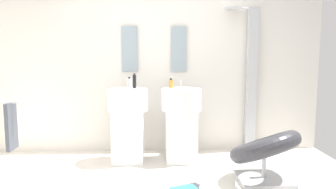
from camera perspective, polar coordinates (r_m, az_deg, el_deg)
The scene contains 12 objects.
rear_partition at distance 4.70m, azimuth -2.42°, elevation 5.87°, with size 4.80×0.10×2.60m, color silver.
pedestal_sink_left at distance 4.25m, azimuth -7.06°, elevation -4.69°, with size 0.52×0.52×1.06m.
pedestal_sink_right at distance 4.26m, azimuth 2.34°, elevation -4.63°, with size 0.52×0.52×1.06m.
vanity_mirror_left at distance 4.64m, azimuth -6.77°, elevation 7.93°, with size 0.22×0.03×0.63m, color #8C9EA8.
vanity_mirror_right at distance 4.64m, azimuth 1.90°, elevation 7.98°, with size 0.22×0.03×0.63m, color #8C9EA8.
shower_column at distance 4.79m, azimuth 14.28°, elevation 3.05°, with size 0.49×0.24×2.05m.
lounge_chair at distance 3.72m, azimuth 16.59°, elevation -9.56°, with size 1.10×1.10×0.65m.
towel_rack at distance 3.80m, azimuth -26.20°, elevation -5.34°, with size 0.37×0.22×0.95m.
magazine_charcoal at distance 3.50m, azimuth 4.04°, elevation -16.13°, with size 0.26×0.20×0.02m, color #38383D.
soap_bottle_black at distance 4.28m, azimuth -5.91°, elevation 2.31°, with size 0.05×0.05×0.19m.
soap_bottle_amber at distance 4.29m, azimuth 0.53°, elevation 1.93°, with size 0.06×0.06×0.13m.
soap_bottle_white at distance 4.37m, azimuth -6.83°, elevation 2.06°, with size 0.06×0.06×0.14m.
Camera 1 is at (-0.01, -3.05, 1.39)m, focal length 34.72 mm.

